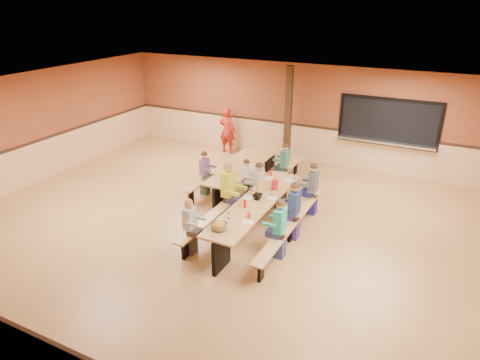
% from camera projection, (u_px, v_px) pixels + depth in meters
% --- Properties ---
extents(ground, '(12.00, 12.00, 0.00)m').
position_uv_depth(ground, '(224.00, 228.00, 9.64)').
color(ground, '#A36E3D').
rests_on(ground, ground).
extents(room_envelope, '(12.04, 10.04, 3.02)m').
position_uv_depth(room_envelope, '(224.00, 201.00, 9.37)').
color(room_envelope, brown).
rests_on(room_envelope, ground).
extents(kitchen_pass_through, '(2.78, 0.28, 1.38)m').
position_uv_depth(kitchen_pass_through, '(388.00, 124.00, 12.06)').
color(kitchen_pass_through, black).
rests_on(kitchen_pass_through, ground).
extents(structural_post, '(0.18, 0.18, 3.00)m').
position_uv_depth(structural_post, '(288.00, 117.00, 12.75)').
color(structural_post, black).
rests_on(structural_post, ground).
extents(cafeteria_table_main, '(1.91, 3.70, 0.74)m').
position_uv_depth(cafeteria_table_main, '(256.00, 211.00, 9.28)').
color(cafeteria_table_main, '#BC864A').
rests_on(cafeteria_table_main, ground).
extents(cafeteria_table_second, '(1.91, 3.70, 0.74)m').
position_uv_depth(cafeteria_table_second, '(248.00, 170.00, 11.49)').
color(cafeteria_table_second, '#BC864A').
rests_on(cafeteria_table_second, ground).
extents(seated_child_white_left, '(0.36, 0.29, 1.19)m').
position_uv_depth(seated_child_white_left, '(190.00, 227.00, 8.49)').
color(seated_child_white_left, '#BDBBC1').
rests_on(seated_child_white_left, ground).
extents(seated_adult_yellow, '(0.47, 0.38, 1.41)m').
position_uv_depth(seated_adult_yellow, '(229.00, 191.00, 9.80)').
color(seated_adult_yellow, gold).
rests_on(seated_adult_yellow, ground).
extents(seated_child_grey_left, '(0.34, 0.28, 1.15)m').
position_uv_depth(seated_child_grey_left, '(246.00, 182.00, 10.63)').
color(seated_child_grey_left, silver).
rests_on(seated_child_grey_left, ground).
extents(seated_child_teal_right, '(0.39, 0.32, 1.25)m').
position_uv_depth(seated_child_teal_right, '(280.00, 229.00, 8.35)').
color(seated_child_teal_right, teal).
rests_on(seated_child_teal_right, ground).
extents(seated_child_navy_right, '(0.41, 0.33, 1.29)m').
position_uv_depth(seated_child_navy_right, '(294.00, 211.00, 9.01)').
color(seated_child_navy_right, navy).
rests_on(seated_child_navy_right, ground).
extents(seated_child_char_right, '(0.39, 0.32, 1.26)m').
position_uv_depth(seated_child_char_right, '(313.00, 189.00, 10.06)').
color(seated_child_char_right, '#434A4D').
rests_on(seated_child_char_right, ground).
extents(seated_child_purple_sec, '(0.35, 0.28, 1.17)m').
position_uv_depth(seated_child_purple_sec, '(205.00, 173.00, 11.09)').
color(seated_child_purple_sec, '#6C4B77').
rests_on(seated_child_purple_sec, ground).
extents(seated_child_green_sec, '(0.36, 0.30, 1.19)m').
position_uv_depth(seated_child_green_sec, '(284.00, 165.00, 11.60)').
color(seated_child_green_sec, '#316E5B').
rests_on(seated_child_green_sec, ground).
extents(seated_child_tan_sec, '(0.38, 0.31, 1.23)m').
position_uv_depth(seated_child_tan_sec, '(259.00, 187.00, 10.20)').
color(seated_child_tan_sec, tan).
rests_on(seated_child_tan_sec, ground).
extents(standing_woman, '(0.56, 0.37, 1.52)m').
position_uv_depth(standing_woman, '(227.00, 130.00, 14.05)').
color(standing_woman, '#B01E14').
rests_on(standing_woman, ground).
extents(punch_pitcher, '(0.16, 0.16, 0.22)m').
position_uv_depth(punch_pitcher, '(275.00, 185.00, 9.76)').
color(punch_pitcher, red).
rests_on(punch_pitcher, cafeteria_table_main).
extents(chip_bowl, '(0.32, 0.32, 0.15)m').
position_uv_depth(chip_bowl, '(219.00, 226.00, 8.09)').
color(chip_bowl, '#FFA428').
rests_on(chip_bowl, cafeteria_table_main).
extents(napkin_dispenser, '(0.10, 0.14, 0.13)m').
position_uv_depth(napkin_dispenser, '(258.00, 197.00, 9.28)').
color(napkin_dispenser, black).
rests_on(napkin_dispenser, cafeteria_table_main).
extents(condiment_mustard, '(0.06, 0.06, 0.17)m').
position_uv_depth(condiment_mustard, '(241.00, 203.00, 8.94)').
color(condiment_mustard, yellow).
rests_on(condiment_mustard, cafeteria_table_main).
extents(condiment_ketchup, '(0.06, 0.06, 0.17)m').
position_uv_depth(condiment_ketchup, '(245.00, 204.00, 8.92)').
color(condiment_ketchup, '#B2140F').
rests_on(condiment_ketchup, cafeteria_table_main).
extents(table_paddle, '(0.16, 0.16, 0.56)m').
position_uv_depth(table_paddle, '(258.00, 190.00, 9.41)').
color(table_paddle, black).
rests_on(table_paddle, cafeteria_table_main).
extents(place_settings, '(0.65, 3.30, 0.11)m').
position_uv_depth(place_settings, '(256.00, 200.00, 9.17)').
color(place_settings, beige).
rests_on(place_settings, cafeteria_table_main).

